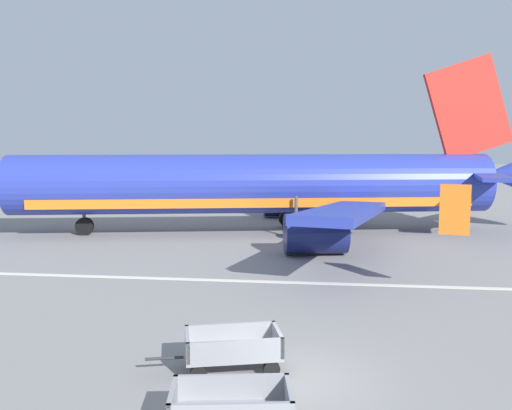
{
  "coord_description": "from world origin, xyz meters",
  "views": [
    {
      "loc": [
        0.76,
        -13.69,
        6.22
      ],
      "look_at": [
        -2.42,
        13.36,
        2.8
      ],
      "focal_mm": 39.3,
      "sensor_mm": 36.0,
      "label": 1
    }
  ],
  "objects": [
    {
      "name": "ground_plane",
      "position": [
        0.0,
        0.0,
        0.0
      ],
      "size": [
        220.0,
        220.0,
        0.0
      ],
      "primitive_type": "plane",
      "color": "gray"
    },
    {
      "name": "baggage_cart_second_in_row",
      "position": [
        -1.52,
        0.36,
        0.6
      ],
      "size": [
        3.62,
        2.0,
        1.07
      ],
      "color": "gray",
      "rests_on": "ground"
    },
    {
      "name": "apron_stripe",
      "position": [
        0.0,
        9.46,
        0.01
      ],
      "size": [
        120.0,
        0.36,
        0.01
      ],
      "primitive_type": "cube",
      "color": "silver",
      "rests_on": "ground"
    },
    {
      "name": "baggage_cart_nearest",
      "position": [
        -1.03,
        -2.92,
        0.6
      ],
      "size": [
        3.62,
        1.76,
        1.07
      ],
      "color": "gray",
      "rests_on": "ground"
    },
    {
      "name": "airplane",
      "position": [
        -2.57,
        21.41,
        3.05
      ],
      "size": [
        37.53,
        30.3,
        11.34
      ],
      "color": "#28389E",
      "rests_on": "ground"
    }
  ]
}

